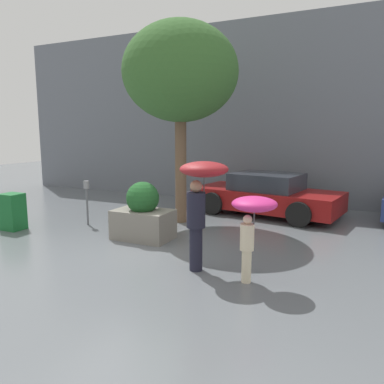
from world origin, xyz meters
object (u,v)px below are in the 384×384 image
planter_box (143,215)px  newspaper_box (13,212)px  parked_car_near (266,195)px  parking_meter (87,193)px  person_adult (201,189)px  street_tree (180,73)px  person_child (253,215)px

planter_box → newspaper_box: size_ratio=1.45×
parked_car_near → newspaper_box: 6.81m
parking_meter → parked_car_near: bearing=39.4°
person_adult → newspaper_box: bearing=129.2°
parked_car_near → street_tree: 4.21m
person_adult → newspaper_box: 5.41m
person_child → parked_car_near: 5.20m
parked_car_near → parking_meter: size_ratio=3.80×
person_adult → parked_car_near: person_adult is taller
parked_car_near → street_tree: bearing=145.1°
person_adult → parking_meter: bearing=111.8°
parked_car_near → planter_box: bearing=162.4°
street_tree → newspaper_box: size_ratio=5.70×
person_adult → person_child: (0.96, -0.19, -0.31)m
parking_meter → person_adult: bearing=-23.0°
planter_box → newspaper_box: planter_box is taller
parked_car_near → newspaper_box: parked_car_near is taller
parking_meter → newspaper_box: size_ratio=1.28×
street_tree → parking_meter: street_tree is taller
parked_car_near → newspaper_box: (-5.23, -4.36, -0.12)m
planter_box → street_tree: size_ratio=0.25×
person_adult → street_tree: size_ratio=0.37×
street_tree → planter_box: bearing=-91.5°
newspaper_box → street_tree: bearing=36.2°
planter_box → person_child: person_child is taller
parked_car_near → parking_meter: bearing=139.0°
planter_box → parked_car_near: (1.89, 3.68, 0.02)m
person_adult → parking_meter: size_ratio=1.65×
parking_meter → newspaper_box: parking_meter is taller
person_child → newspaper_box: bearing=165.2°
person_adult → newspaper_box: person_adult is taller
person_child → street_tree: street_tree is taller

